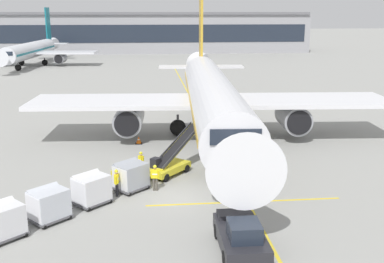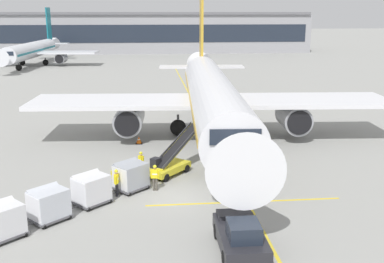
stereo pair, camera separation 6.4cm
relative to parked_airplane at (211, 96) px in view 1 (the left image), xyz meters
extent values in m
plane|color=gray|center=(-3.93, -13.84, -3.92)|extent=(600.00, 600.00, 0.00)
cylinder|color=white|center=(-0.05, -0.74, 0.11)|extent=(6.06, 32.58, 4.05)
cube|color=gold|center=(-0.05, -0.74, 0.11)|extent=(6.02, 31.29, 0.49)
cone|color=white|center=(-1.18, -18.92, 0.11)|extent=(4.09, 4.28, 3.85)
cone|color=white|center=(1.16, 18.66, 0.42)|extent=(3.84, 6.68, 3.44)
cube|color=white|center=(-8.48, 0.60, -0.49)|extent=(15.76, 7.42, 0.36)
cylinder|color=#93969E|center=(-7.43, -0.11, -1.93)|extent=(2.77, 4.36, 2.51)
cylinder|color=black|center=(-7.56, -2.26, -1.93)|extent=(2.14, 0.25, 2.13)
cube|color=white|center=(8.49, -0.46, -0.49)|extent=(15.76, 7.42, 0.36)
cylinder|color=#93969E|center=(7.36, -1.03, -1.93)|extent=(2.77, 4.36, 2.51)
cylinder|color=black|center=(7.23, -3.19, -1.93)|extent=(2.14, 0.25, 2.13)
cube|color=gold|center=(1.06, 17.04, 5.78)|extent=(0.52, 3.90, 9.72)
cube|color=white|center=(1.04, 16.72, 0.72)|extent=(10.60, 3.24, 0.20)
cube|color=#1E2633|center=(-1.00, -16.09, 0.72)|extent=(2.94, 2.00, 0.89)
cylinder|color=#47474C|center=(-0.65, -10.43, -2.53)|extent=(0.22, 0.22, 1.25)
sphere|color=black|center=(-0.65, -10.43, -3.16)|extent=(1.53, 1.53, 1.53)
cylinder|color=#47474C|center=(-2.98, 1.07, -2.53)|extent=(0.22, 0.22, 1.25)
sphere|color=black|center=(-2.98, 1.07, -3.16)|extent=(1.53, 1.53, 1.53)
cylinder|color=#47474C|center=(3.09, 0.69, -2.53)|extent=(0.22, 0.22, 1.25)
sphere|color=black|center=(3.09, 0.69, -3.16)|extent=(1.53, 1.53, 1.53)
cube|color=gold|center=(-4.43, -9.70, -3.42)|extent=(3.43, 3.62, 0.44)
cube|color=black|center=(-5.31, -10.17, -2.85)|extent=(0.82, 0.82, 0.70)
cylinder|color=#333338|center=(-4.87, -9.66, -2.80)|extent=(0.08, 0.08, 0.80)
cube|color=gold|center=(-3.67, -8.82, -2.08)|extent=(3.79, 4.20, 2.38)
cube|color=black|center=(-3.67, -8.82, -1.99)|extent=(3.59, 3.99, 2.23)
cube|color=#333338|center=(-3.34, -9.11, -1.96)|extent=(3.12, 3.60, 2.41)
cube|color=#333338|center=(-4.00, -8.54, -1.96)|extent=(3.12, 3.60, 2.41)
cylinder|color=black|center=(-3.09, -9.28, -3.64)|extent=(0.52, 0.55, 0.56)
cylinder|color=black|center=(-4.21, -8.32, -3.64)|extent=(0.52, 0.55, 0.56)
cylinder|color=black|center=(-4.65, -11.08, -3.64)|extent=(0.52, 0.55, 0.56)
cylinder|color=black|center=(-5.76, -10.12, -3.64)|extent=(0.52, 0.55, 0.56)
cube|color=#515156|center=(-6.95, -12.37, -3.71)|extent=(2.55, 2.53, 0.12)
cylinder|color=#4C4C51|center=(-7.93, -13.29, -3.72)|extent=(0.56, 0.53, 0.07)
cube|color=#9EA3AD|center=(-6.95, -12.37, -2.90)|extent=(2.41, 2.39, 1.50)
cube|color=#9EA3AD|center=(-7.23, -12.07, -2.38)|extent=(1.91, 1.86, 0.74)
cube|color=silver|center=(-7.65, -13.03, -2.90)|extent=(1.00, 1.07, 1.38)
sphere|color=black|center=(-8.00, -12.42, -3.77)|extent=(0.30, 0.30, 0.30)
sphere|color=black|center=(-7.07, -13.41, -3.77)|extent=(0.30, 0.30, 0.30)
sphere|color=black|center=(-6.83, -11.32, -3.77)|extent=(0.30, 0.30, 0.30)
sphere|color=black|center=(-5.90, -12.32, -3.77)|extent=(0.30, 0.30, 0.30)
cube|color=#515156|center=(-9.23, -14.47, -3.71)|extent=(2.55, 2.53, 0.12)
cylinder|color=#4C4C51|center=(-10.22, -15.39, -3.72)|extent=(0.56, 0.53, 0.07)
cube|color=silver|center=(-9.23, -14.47, -2.90)|extent=(2.41, 2.39, 1.50)
cube|color=silver|center=(-9.51, -14.17, -2.38)|extent=(1.91, 1.86, 0.74)
cube|color=silver|center=(-9.94, -15.13, -2.90)|extent=(1.00, 1.07, 1.38)
sphere|color=black|center=(-10.28, -14.52, -3.77)|extent=(0.30, 0.30, 0.30)
sphere|color=black|center=(-9.35, -15.51, -3.77)|extent=(0.30, 0.30, 0.30)
sphere|color=black|center=(-9.11, -13.43, -3.77)|extent=(0.30, 0.30, 0.30)
sphere|color=black|center=(-8.18, -14.42, -3.77)|extent=(0.30, 0.30, 0.30)
cube|color=#515156|center=(-11.32, -16.55, -3.71)|extent=(2.55, 2.53, 0.12)
cylinder|color=#4C4C51|center=(-12.31, -17.47, -3.72)|extent=(0.56, 0.53, 0.07)
cube|color=silver|center=(-11.32, -16.55, -2.90)|extent=(2.41, 2.39, 1.50)
cube|color=silver|center=(-11.60, -16.25, -2.38)|extent=(1.91, 1.86, 0.74)
cube|color=silver|center=(-12.03, -17.21, -2.90)|extent=(1.00, 1.07, 1.38)
sphere|color=black|center=(-12.37, -16.60, -3.77)|extent=(0.30, 0.30, 0.30)
sphere|color=black|center=(-11.44, -17.59, -3.77)|extent=(0.30, 0.30, 0.30)
sphere|color=black|center=(-11.20, -15.50, -3.77)|extent=(0.30, 0.30, 0.30)
sphere|color=black|center=(-10.27, -16.50, -3.77)|extent=(0.30, 0.30, 0.30)
cube|color=#515156|center=(-13.26, -18.47, -3.71)|extent=(2.55, 2.53, 0.12)
cube|color=silver|center=(-13.26, -18.47, -2.90)|extent=(2.41, 2.39, 1.50)
sphere|color=black|center=(-13.14, -17.42, -3.77)|extent=(0.30, 0.30, 0.30)
sphere|color=black|center=(-12.21, -18.42, -3.77)|extent=(0.30, 0.30, 0.30)
cube|color=#232328|center=(-1.48, -20.88, -3.24)|extent=(2.13, 4.41, 0.70)
cube|color=#1E2633|center=(-1.48, -21.65, -2.49)|extent=(1.48, 1.55, 0.80)
cube|color=#28282D|center=(-1.46, -19.23, -2.77)|extent=(1.79, 0.98, 0.24)
cylinder|color=black|center=(-0.54, -19.53, -3.54)|extent=(0.29, 0.76, 0.76)
cylinder|color=black|center=(-2.39, -19.51, -3.54)|extent=(0.29, 0.76, 0.76)
cylinder|color=black|center=(-0.56, -22.25, -3.54)|extent=(0.29, 0.76, 0.76)
cylinder|color=black|center=(-2.41, -22.24, -3.54)|extent=(0.29, 0.76, 0.76)
cylinder|color=#514C42|center=(-5.32, -12.63, -3.49)|extent=(0.15, 0.15, 0.86)
cylinder|color=#514C42|center=(-5.50, -12.60, -3.49)|extent=(0.15, 0.15, 0.86)
cube|color=yellow|center=(-5.41, -12.62, -2.77)|extent=(0.42, 0.30, 0.58)
cube|color=white|center=(-5.43, -12.74, -2.77)|extent=(0.34, 0.07, 0.08)
sphere|color=#9E7051|center=(-5.41, -12.62, -2.36)|extent=(0.21, 0.21, 0.21)
sphere|color=yellow|center=(-5.41, -12.62, -2.29)|extent=(0.23, 0.23, 0.23)
cylinder|color=yellow|center=(-5.17, -12.66, -2.82)|extent=(0.09, 0.09, 0.56)
cylinder|color=yellow|center=(-5.64, -12.58, -2.82)|extent=(0.09, 0.09, 0.56)
cylinder|color=#333847|center=(-6.27, -9.66, -3.49)|extent=(0.15, 0.15, 0.86)
cylinder|color=#333847|center=(-6.38, -9.52, -3.49)|extent=(0.15, 0.15, 0.86)
cube|color=yellow|center=(-6.32, -9.59, -2.77)|extent=(0.42, 0.45, 0.58)
cube|color=white|center=(-6.42, -9.66, -2.77)|extent=(0.21, 0.28, 0.08)
sphere|color=tan|center=(-6.32, -9.59, -2.36)|extent=(0.21, 0.21, 0.21)
sphere|color=yellow|center=(-6.32, -9.59, -2.29)|extent=(0.23, 0.23, 0.23)
cylinder|color=yellow|center=(-6.18, -9.78, -2.82)|extent=(0.09, 0.09, 0.56)
cylinder|color=yellow|center=(-6.47, -9.40, -2.82)|extent=(0.09, 0.09, 0.56)
cylinder|color=black|center=(-7.81, -13.20, -3.49)|extent=(0.15, 0.15, 0.86)
cylinder|color=black|center=(-7.84, -13.38, -3.49)|extent=(0.15, 0.15, 0.86)
cube|color=yellow|center=(-7.82, -13.29, -2.77)|extent=(0.30, 0.41, 0.58)
cube|color=white|center=(-7.70, -13.31, -2.77)|extent=(0.07, 0.34, 0.08)
sphere|color=tan|center=(-7.82, -13.29, -2.36)|extent=(0.21, 0.21, 0.21)
sphere|color=yellow|center=(-7.82, -13.29, -2.29)|extent=(0.23, 0.23, 0.23)
cylinder|color=yellow|center=(-7.78, -13.05, -2.82)|extent=(0.09, 0.09, 0.56)
cylinder|color=yellow|center=(-7.86, -13.52, -2.82)|extent=(0.09, 0.09, 0.56)
cylinder|color=#514C42|center=(-7.87, -12.31, -3.49)|extent=(0.15, 0.15, 0.86)
cylinder|color=#514C42|center=(-8.04, -12.36, -3.49)|extent=(0.15, 0.15, 0.86)
cube|color=yellow|center=(-7.96, -12.33, -2.77)|extent=(0.43, 0.33, 0.58)
cube|color=white|center=(-7.92, -12.45, -2.77)|extent=(0.33, 0.10, 0.08)
sphere|color=tan|center=(-7.96, -12.33, -2.36)|extent=(0.21, 0.21, 0.21)
sphere|color=yellow|center=(-7.96, -12.33, -2.29)|extent=(0.23, 0.23, 0.23)
cylinder|color=yellow|center=(-7.73, -12.27, -2.82)|extent=(0.09, 0.09, 0.56)
cylinder|color=yellow|center=(-8.19, -12.40, -2.82)|extent=(0.09, 0.09, 0.56)
cube|color=black|center=(-6.60, -1.38, -3.90)|extent=(0.60, 0.60, 0.05)
cone|color=orange|center=(-6.60, -1.38, -3.56)|extent=(0.48, 0.48, 0.63)
cylinder|color=white|center=(-6.60, -1.38, -3.53)|extent=(0.26, 0.26, 0.08)
cube|color=yellow|center=(0.14, -0.74, -3.92)|extent=(0.20, 110.00, 0.01)
cube|color=yellow|center=(-0.05, -15.05, -3.92)|extent=(12.00, 0.20, 0.01)
cube|color=#939399|center=(-15.18, 99.71, 1.38)|extent=(111.78, 21.75, 10.59)
cube|color=#1E2633|center=(-15.18, 88.79, 1.64)|extent=(108.43, 0.10, 4.77)
cube|color=slate|center=(-15.18, 97.54, 7.02)|extent=(110.66, 18.48, 0.70)
cylinder|color=silver|center=(-30.30, 62.18, -0.58)|extent=(5.40, 28.00, 3.36)
cube|color=#146B7A|center=(-30.30, 62.18, -0.58)|extent=(5.35, 26.89, 0.40)
cone|color=silver|center=(-31.45, 46.63, -0.58)|extent=(3.43, 3.58, 3.19)
cone|color=silver|center=(-29.08, 78.73, -0.33)|extent=(3.24, 5.57, 2.85)
cylinder|color=#93969E|center=(-36.58, 62.78, -2.31)|extent=(2.34, 3.76, 2.08)
cube|color=silver|center=(-22.99, 62.34, -1.09)|extent=(13.59, 6.52, 0.36)
cylinder|color=#93969E|center=(-24.01, 61.85, -2.31)|extent=(2.34, 3.76, 2.08)
cylinder|color=black|center=(-24.14, 60.00, -2.31)|extent=(1.77, 0.25, 1.77)
cube|color=#146B7A|center=(-29.18, 77.39, 4.26)|extent=(0.52, 3.35, 8.35)
cube|color=silver|center=(-29.20, 77.13, -0.08)|extent=(9.13, 2.88, 0.20)
cube|color=#1E2633|center=(-31.28, 48.97, -0.08)|extent=(2.46, 1.68, 0.74)
cylinder|color=#47474C|center=(-30.92, 53.85, -2.78)|extent=(0.22, 0.22, 1.03)
sphere|color=black|center=(-30.92, 53.85, -3.29)|extent=(1.26, 1.26, 1.26)
cylinder|color=#47474C|center=(-32.71, 63.75, -2.78)|extent=(0.22, 0.22, 1.03)
sphere|color=black|center=(-32.71, 63.75, -3.29)|extent=(1.26, 1.26, 1.26)
cylinder|color=#47474C|center=(-27.69, 63.38, -2.78)|extent=(0.22, 0.22, 1.03)
sphere|color=black|center=(-27.69, 63.38, -3.29)|extent=(1.26, 1.26, 1.26)
camera|label=1|loc=(-5.84, -40.94, 7.30)|focal=43.44mm
camera|label=2|loc=(-5.78, -40.95, 7.30)|focal=43.44mm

